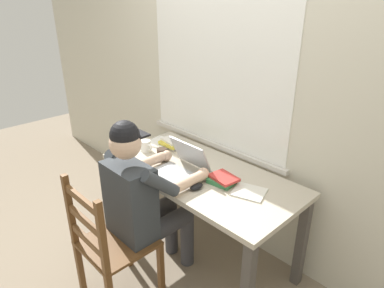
% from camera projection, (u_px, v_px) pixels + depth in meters
% --- Properties ---
extents(ground_plane, '(8.00, 8.00, 0.00)m').
position_uv_depth(ground_plane, '(199.00, 254.00, 2.69)').
color(ground_plane, gray).
extents(back_wall, '(6.00, 0.08, 2.60)m').
position_uv_depth(back_wall, '(242.00, 83.00, 2.44)').
color(back_wall, beige).
rests_on(back_wall, ground).
extents(desk, '(1.45, 0.69, 0.74)m').
position_uv_depth(desk, '(200.00, 184.00, 2.43)').
color(desk, '#BCB29E').
rests_on(desk, ground).
extents(seated_person, '(0.50, 0.60, 1.23)m').
position_uv_depth(seated_person, '(144.00, 197.00, 2.21)').
color(seated_person, '#33383D').
rests_on(seated_person, ground).
extents(wooden_chair, '(0.42, 0.42, 0.92)m').
position_uv_depth(wooden_chair, '(110.00, 245.00, 2.12)').
color(wooden_chair, brown).
rests_on(wooden_chair, ground).
extents(laptop, '(0.33, 0.33, 0.22)m').
position_uv_depth(laptop, '(180.00, 167.00, 2.35)').
color(laptop, '#ADAFB2').
rests_on(laptop, desk).
extents(computer_mouse, '(0.06, 0.10, 0.03)m').
position_uv_depth(computer_mouse, '(196.00, 187.00, 2.17)').
color(computer_mouse, black).
rests_on(computer_mouse, desk).
extents(coffee_mug_white, '(0.12, 0.08, 0.09)m').
position_uv_depth(coffee_mug_white, '(146.00, 146.00, 2.69)').
color(coffee_mug_white, white).
rests_on(coffee_mug_white, desk).
extents(coffee_mug_dark, '(0.11, 0.07, 0.09)m').
position_uv_depth(coffee_mug_dark, '(162.00, 154.00, 2.54)').
color(coffee_mug_dark, '#38281E').
rests_on(coffee_mug_dark, desk).
extents(book_stack_main, '(0.20, 0.15, 0.06)m').
position_uv_depth(book_stack_main, '(172.00, 143.00, 2.77)').
color(book_stack_main, gray).
rests_on(book_stack_main, desk).
extents(book_stack_side, '(0.20, 0.16, 0.05)m').
position_uv_depth(book_stack_side, '(222.00, 180.00, 2.23)').
color(book_stack_side, '#38844C').
rests_on(book_stack_side, desk).
extents(paper_pile_near_laptop, '(0.25, 0.23, 0.02)m').
position_uv_depth(paper_pile_near_laptop, '(162.00, 143.00, 2.83)').
color(paper_pile_near_laptop, white).
rests_on(paper_pile_near_laptop, desk).
extents(paper_pile_back_corner, '(0.24, 0.23, 0.01)m').
position_uv_depth(paper_pile_back_corner, '(249.00, 192.00, 2.13)').
color(paper_pile_back_corner, silver).
rests_on(paper_pile_back_corner, desk).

